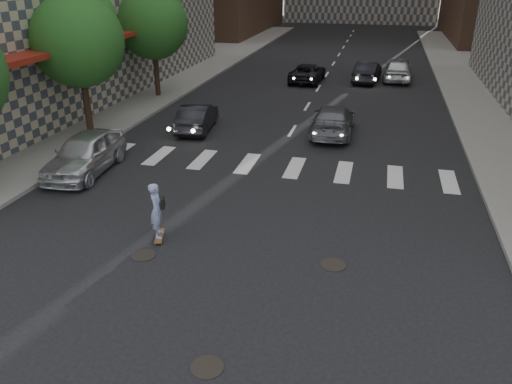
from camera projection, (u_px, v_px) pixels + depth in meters
The scene contains 14 objects.
ground at pixel (195, 289), 12.69m from camera, with size 160.00×160.00×0.00m, color black.
sidewalk_left at pixel (96, 88), 33.56m from camera, with size 13.00×80.00×0.15m, color gray.
tree_b at pixel (80, 36), 22.73m from camera, with size 4.20×4.20×6.60m.
tree_c at pixel (154, 20), 29.81m from camera, with size 4.20×4.20×6.60m.
manhole_a at pixel (207, 367), 10.21m from camera, with size 0.70×0.70×0.02m, color black.
manhole_b at pixel (143, 255), 14.19m from camera, with size 0.70×0.70×0.02m, color black.
manhole_c at pixel (333, 265), 13.73m from camera, with size 0.70×0.70×0.02m, color black.
skateboarder at pixel (157, 210), 14.70m from camera, with size 0.58×0.93×1.81m.
silver_sedan at pixel (85, 153), 19.70m from camera, with size 1.87×4.64×1.58m, color silver.
traffic_car_a at pixel (197, 117), 24.95m from camera, with size 1.41×4.04×1.33m, color black.
traffic_car_b at pixel (333, 120), 24.35m from camera, with size 1.96×4.82×1.40m, color slate.
traffic_car_c at pixel (307, 73), 35.68m from camera, with size 2.12×4.60×1.28m, color black.
traffic_car_d at pixel (398, 69), 35.98m from camera, with size 1.93×4.81×1.64m, color #AEB1B6.
traffic_car_e at pixel (367, 72), 35.56m from camera, with size 1.51×4.32×1.42m, color black.
Camera 1 is at (4.07, -9.87, 7.47)m, focal length 35.00 mm.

